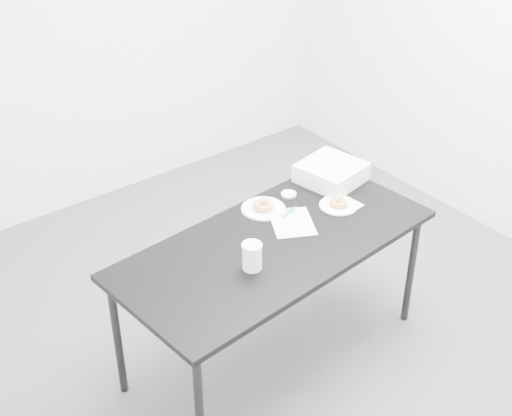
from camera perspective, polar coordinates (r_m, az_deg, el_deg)
floor at (r=4.36m, az=0.51°, el=-9.70°), size 4.00×4.00×0.00m
wall_back at (r=5.20m, az=-13.60°, el=13.98°), size 4.00×0.02×2.70m
wall_right at (r=4.99m, az=19.41°, el=12.30°), size 0.02×4.00×2.70m
table at (r=3.75m, az=1.47°, el=-3.42°), size 1.78×0.95×0.78m
scorecard at (r=3.87m, az=2.91°, el=-1.16°), size 0.32×0.35×0.00m
logo_patch at (r=3.97m, az=2.81°, el=-0.16°), size 0.06×0.06×0.00m
pen at (r=3.95m, az=2.71°, el=-0.29°), size 0.13×0.04×0.01m
napkin at (r=4.04m, az=7.19°, el=0.25°), size 0.16×0.16×0.00m
plate_near at (r=4.02m, az=6.60°, el=0.21°), size 0.22×0.22×0.01m
donut_near at (r=4.01m, az=6.62°, el=0.44°), size 0.11×0.11×0.03m
plate_far at (r=3.97m, az=0.59°, el=-0.05°), size 0.25×0.25×0.01m
donut_far at (r=3.96m, az=0.59°, el=0.23°), size 0.15×0.15×0.04m
coffee_cup at (r=3.49m, az=-0.33°, el=-3.88°), size 0.10×0.10×0.14m
cup_lid at (r=4.10m, az=2.63°, el=1.11°), size 0.09×0.09×0.01m
bakery_box at (r=4.24m, az=6.03°, el=2.85°), size 0.39×0.39×0.11m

